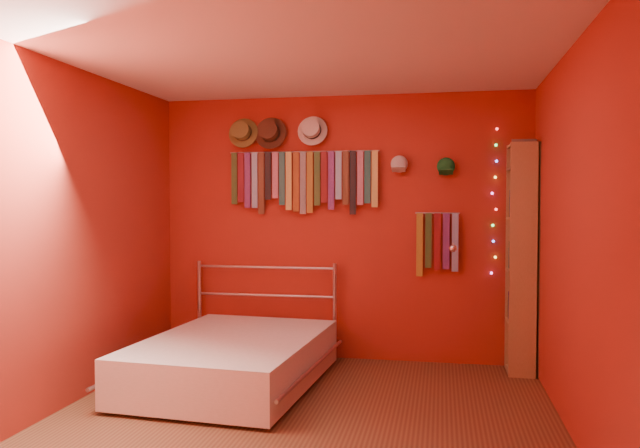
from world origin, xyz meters
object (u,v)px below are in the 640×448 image
Objects in this scene: bookshelf at (526,257)px; bed at (233,359)px; reading_lamp at (453,248)px; tie_rack at (303,178)px.

bookshelf is 1.03× the size of bed.
reading_lamp is 0.15× the size of bed.
bed is (-0.36, -1.00, -1.51)m from tie_rack.
tie_rack is 2.14m from bookshelf.
tie_rack reaches higher than bed.
reading_lamp reaches higher than bed.
bookshelf reaches higher than tie_rack.
tie_rack is 5.01× the size of reading_lamp.
reading_lamp is at bearing 29.48° from bed.
bed is at bearing -154.54° from reading_lamp.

